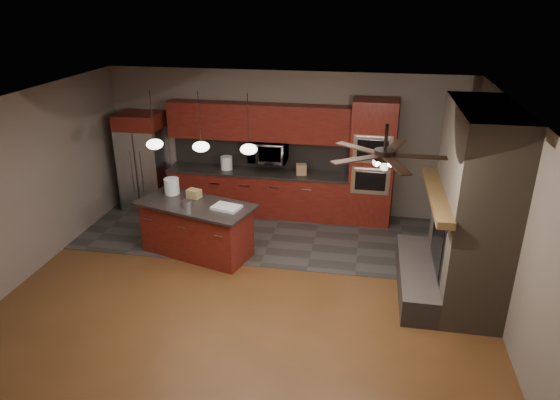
% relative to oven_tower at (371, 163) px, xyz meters
% --- Properties ---
extents(ground, '(7.00, 7.00, 0.00)m').
position_rel_oven_tower_xyz_m(ground, '(-1.70, -2.69, -1.19)').
color(ground, brown).
rests_on(ground, ground).
extents(ceiling, '(7.00, 6.00, 0.02)m').
position_rel_oven_tower_xyz_m(ceiling, '(-1.70, -2.69, 1.61)').
color(ceiling, white).
rests_on(ceiling, back_wall).
extents(back_wall, '(7.00, 0.02, 2.80)m').
position_rel_oven_tower_xyz_m(back_wall, '(-1.70, 0.31, 0.21)').
color(back_wall, '#6A5E55').
rests_on(back_wall, ground).
extents(right_wall, '(0.02, 6.00, 2.80)m').
position_rel_oven_tower_xyz_m(right_wall, '(1.80, -2.69, 0.21)').
color(right_wall, '#6A5E55').
rests_on(right_wall, ground).
extents(left_wall, '(0.02, 6.00, 2.80)m').
position_rel_oven_tower_xyz_m(left_wall, '(-5.20, -2.69, 0.21)').
color(left_wall, '#6A5E55').
rests_on(left_wall, ground).
extents(slate_tile_patch, '(7.00, 2.40, 0.01)m').
position_rel_oven_tower_xyz_m(slate_tile_patch, '(-1.70, -0.89, -1.19)').
color(slate_tile_patch, '#363431').
rests_on(slate_tile_patch, ground).
extents(fireplace_column, '(1.30, 2.10, 2.80)m').
position_rel_oven_tower_xyz_m(fireplace_column, '(1.34, -2.29, 0.11)').
color(fireplace_column, brown).
rests_on(fireplace_column, ground).
extents(back_cabinetry, '(3.59, 0.64, 2.20)m').
position_rel_oven_tower_xyz_m(back_cabinetry, '(-2.18, 0.05, -0.30)').
color(back_cabinetry, maroon).
rests_on(back_cabinetry, ground).
extents(oven_tower, '(0.80, 0.63, 2.38)m').
position_rel_oven_tower_xyz_m(oven_tower, '(0.00, 0.00, 0.00)').
color(oven_tower, maroon).
rests_on(oven_tower, ground).
extents(microwave, '(0.73, 0.41, 0.50)m').
position_rel_oven_tower_xyz_m(microwave, '(-1.98, 0.06, 0.11)').
color(microwave, silver).
rests_on(microwave, back_cabinetry).
extents(refrigerator, '(0.84, 0.75, 1.97)m').
position_rel_oven_tower_xyz_m(refrigerator, '(-4.52, -0.07, -0.21)').
color(refrigerator, silver).
rests_on(refrigerator, ground).
extents(kitchen_island, '(2.11, 1.39, 0.92)m').
position_rel_oven_tower_xyz_m(kitchen_island, '(-2.83, -1.81, -0.73)').
color(kitchen_island, maroon).
rests_on(kitchen_island, ground).
extents(white_bucket, '(0.34, 0.34, 0.28)m').
position_rel_oven_tower_xyz_m(white_bucket, '(-3.36, -1.46, -0.13)').
color(white_bucket, silver).
rests_on(white_bucket, kitchen_island).
extents(paint_can, '(0.19, 0.19, 0.11)m').
position_rel_oven_tower_xyz_m(paint_can, '(-2.91, -1.95, -0.22)').
color(paint_can, '#B4B4B9').
rests_on(paint_can, kitchen_island).
extents(paint_tray, '(0.50, 0.41, 0.04)m').
position_rel_oven_tower_xyz_m(paint_tray, '(-2.26, -1.92, -0.25)').
color(paint_tray, silver).
rests_on(paint_tray, kitchen_island).
extents(cardboard_box, '(0.27, 0.23, 0.14)m').
position_rel_oven_tower_xyz_m(cardboard_box, '(-2.93, -1.56, -0.20)').
color(cardboard_box, '#97804E').
rests_on(cardboard_box, kitchen_island).
extents(counter_bucket, '(0.25, 0.25, 0.26)m').
position_rel_oven_tower_xyz_m(counter_bucket, '(-2.81, 0.01, -0.16)').
color(counter_bucket, white).
rests_on(counter_bucket, back_cabinetry).
extents(counter_box, '(0.22, 0.19, 0.21)m').
position_rel_oven_tower_xyz_m(counter_box, '(-1.31, -0.04, -0.19)').
color(counter_box, '#A27B53').
rests_on(counter_box, back_cabinetry).
extents(pendant_left, '(0.26, 0.26, 0.92)m').
position_rel_oven_tower_xyz_m(pendant_left, '(-3.35, -1.99, 0.77)').
color(pendant_left, black).
rests_on(pendant_left, ceiling).
extents(pendant_center, '(0.26, 0.26, 0.92)m').
position_rel_oven_tower_xyz_m(pendant_center, '(-2.60, -1.99, 0.77)').
color(pendant_center, black).
rests_on(pendant_center, ceiling).
extents(pendant_right, '(0.26, 0.26, 0.92)m').
position_rel_oven_tower_xyz_m(pendant_right, '(-1.85, -1.99, 0.77)').
color(pendant_right, black).
rests_on(pendant_right, ceiling).
extents(ceiling_fan, '(1.27, 1.33, 0.41)m').
position_rel_oven_tower_xyz_m(ceiling_fan, '(0.10, -3.49, 1.27)').
color(ceiling_fan, black).
rests_on(ceiling_fan, ceiling).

